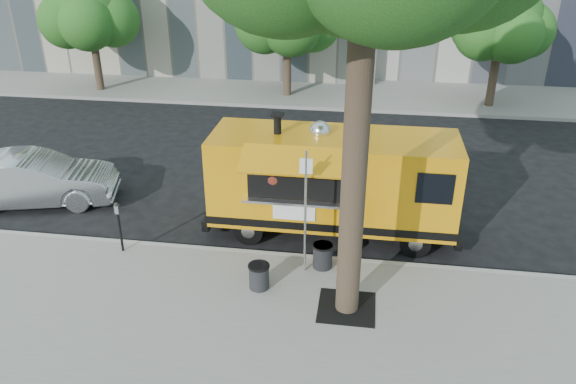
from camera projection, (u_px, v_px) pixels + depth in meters
name	position (u px, v px, depth m)	size (l,w,h in m)	color
ground	(253.00, 237.00, 14.75)	(120.00, 120.00, 0.00)	black
sidewalk	(212.00, 336.00, 11.16)	(60.00, 6.00, 0.15)	gray
curb	(245.00, 254.00, 13.89)	(60.00, 0.14, 0.16)	#999993
far_sidewalk	(310.00, 92.00, 26.71)	(60.00, 5.00, 0.15)	gray
tree_well	(347.00, 307.00, 11.85)	(1.20, 1.20, 0.02)	black
far_tree_a	(89.00, 11.00, 25.34)	(3.42, 3.42, 5.36)	#33261C
far_tree_b	(287.00, 13.00, 24.47)	(3.60, 3.60, 5.50)	#33261C
far_tree_c	(502.00, 21.00, 23.07)	(3.24, 3.24, 5.21)	#33261C
sign_post	(305.00, 206.00, 12.35)	(0.28, 0.06, 3.00)	silver
parking_meter	(119.00, 221.00, 13.51)	(0.11, 0.11, 1.33)	black
food_truck	(331.00, 181.00, 14.33)	(6.51, 2.99, 3.20)	orange
sedan	(33.00, 180.00, 16.17)	(1.61, 4.62, 1.52)	#B0B3B8
trash_bin_left	(323.00, 255.00, 13.10)	(0.50, 0.50, 0.60)	black
trash_bin_right	(259.00, 275.00, 12.37)	(0.48, 0.48, 0.58)	black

